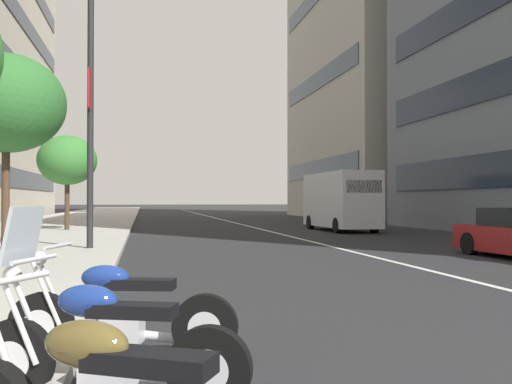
{
  "coord_description": "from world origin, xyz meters",
  "views": [
    {
      "loc": [
        -1.87,
        6.04,
        1.51
      ],
      "look_at": [
        16.17,
        2.49,
        1.78
      ],
      "focal_mm": 40.35,
      "sensor_mm": 36.0,
      "label": 1
    }
  ],
  "objects": [
    {
      "name": "street_tree_mid_sidewalk",
      "position": [
        15.33,
        9.83,
        4.23
      ],
      "size": [
        3.28,
        3.28,
        5.49
      ],
      "color": "#473323",
      "rests_on": "sidewalk_right_plaza"
    },
    {
      "name": "delivery_van_ahead",
      "position": [
        25.15,
        -3.53,
        1.52
      ],
      "size": [
        6.01,
        2.13,
        2.86
      ],
      "rotation": [
        0.0,
        0.0,
        0.02
      ],
      "color": "silver",
      "rests_on": "ground"
    },
    {
      "name": "motorcycle_far_end_row",
      "position": [
        2.51,
        6.32,
        0.43
      ],
      "size": [
        0.91,
        2.04,
        1.47
      ],
      "rotation": [
        0.0,
        0.0,
        1.22
      ],
      "color": "black",
      "rests_on": "ground"
    },
    {
      "name": "motorcycle_mid_row",
      "position": [
        3.78,
        6.25,
        0.41
      ],
      "size": [
        0.79,
        2.17,
        1.09
      ],
      "rotation": [
        0.0,
        0.0,
        1.32
      ],
      "color": "black",
      "rests_on": "ground"
    },
    {
      "name": "lane_centre_stripe",
      "position": [
        35.0,
        0.0,
        0.0
      ],
      "size": [
        110.0,
        0.16,
        0.01
      ],
      "primitive_type": "cube",
      "color": "silver",
      "rests_on": "ground"
    },
    {
      "name": "street_lamp_with_banners",
      "position": [
        15.12,
        7.21,
        5.63
      ],
      "size": [
        1.26,
        2.44,
        9.38
      ],
      "color": "#232326",
      "rests_on": "sidewalk_right_plaza"
    },
    {
      "name": "street_tree_far_plaza",
      "position": [
        25.86,
        9.48,
        3.35
      ],
      "size": [
        2.69,
        2.69,
        4.36
      ],
      "color": "#473323",
      "rests_on": "sidewalk_right_plaza"
    },
    {
      "name": "sidewalk_right_plaza",
      "position": [
        30.0,
        10.68,
        0.07
      ],
      "size": [
        160.0,
        8.12,
        0.15
      ],
      "primitive_type": "cube",
      "color": "#B2ADA3",
      "rests_on": "ground"
    }
  ]
}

